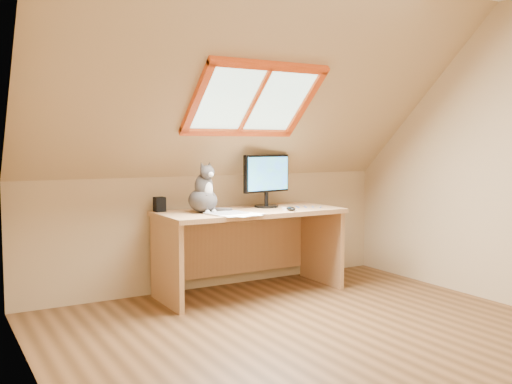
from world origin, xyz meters
TOP-DOWN VIEW (x-y plane):
  - ground at (0.00, 0.00)m, footprint 3.50×3.50m
  - room_shell at (0.00, -0.09)m, footprint 3.52×3.52m
  - desk at (0.16, 1.45)m, footprint 1.58×0.69m
  - monitor at (0.38, 1.47)m, footprint 0.50×0.21m
  - cat at (-0.27, 1.40)m, footprint 0.28×0.31m
  - desk_speaker at (-0.56, 1.63)m, footprint 0.09×0.09m
  - graphics_tablet at (-0.15, 1.21)m, footprint 0.33×0.25m
  - mouse at (0.41, 1.14)m, footprint 0.08×0.12m
  - papers at (-0.03, 1.12)m, footprint 0.35×0.30m
  - cables at (0.61, 1.26)m, footprint 0.51×0.26m

SIDE VIEW (x-z plane):
  - ground at x=0.00m, z-range 0.00..0.00m
  - desk at x=0.16m, z-range 0.14..0.86m
  - papers at x=-0.03m, z-range 0.72..0.73m
  - cables at x=0.61m, z-range 0.72..0.73m
  - graphics_tablet at x=-0.15m, z-range 0.72..0.73m
  - mouse at x=0.41m, z-range 0.72..0.76m
  - desk_speaker at x=-0.56m, z-range 0.72..0.84m
  - cat at x=-0.27m, z-range 0.66..1.08m
  - monitor at x=0.38m, z-range 0.76..1.22m
  - room_shell at x=0.00m, z-range 0.23..2.64m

